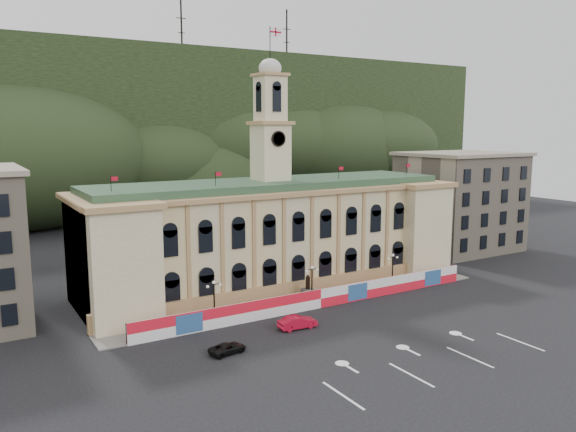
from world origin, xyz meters
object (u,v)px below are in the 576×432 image
lamp_center (312,281)px  red_sedan (298,322)px  statue (308,293)px  black_suv (228,348)px

lamp_center → red_sedan: size_ratio=1.08×
red_sedan → statue: bearing=-35.9°
lamp_center → black_suv: size_ratio=1.21×
lamp_center → black_suv: 19.27m
statue → lamp_center: (0.00, -1.00, 1.89)m
black_suv → red_sedan: bearing=-84.2°
statue → red_sedan: (-6.59, -7.92, -0.42)m
lamp_center → black_suv: (-16.65, -9.37, -2.51)m
lamp_center → black_suv: lamp_center is taller
statue → lamp_center: lamp_center is taller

